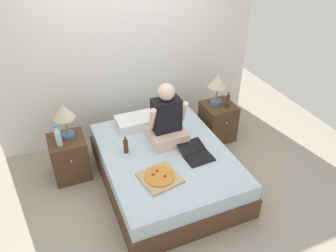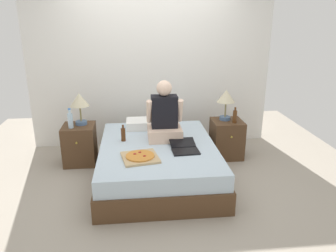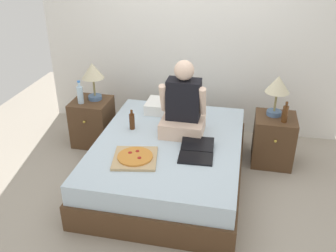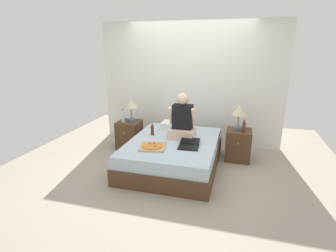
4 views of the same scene
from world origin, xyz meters
name	(u,v)px [view 2 (image 2 of 4)]	position (x,y,z in m)	size (l,w,h in m)	color
ground_plane	(158,177)	(0.00, 0.00, 0.00)	(5.79, 5.79, 0.00)	#9E9384
wall_back	(151,67)	(0.00, 1.32, 1.25)	(3.79, 0.12, 2.50)	silver
bed	(158,162)	(0.00, 0.00, 0.23)	(1.49, 1.93, 0.47)	#4C331E
nightstand_left	(80,144)	(-1.07, 0.59, 0.28)	(0.44, 0.47, 0.56)	#4C331E
lamp_on_left_nightstand	(79,102)	(-1.03, 0.64, 0.89)	(0.26, 0.26, 0.45)	#4C6B93
water_bottle	(70,120)	(-1.15, 0.50, 0.67)	(0.07, 0.07, 0.28)	silver
nightstand_right	(227,139)	(1.07, 0.59, 0.28)	(0.44, 0.47, 0.56)	#4C331E
lamp_on_right_nightstand	(226,98)	(1.04, 0.64, 0.89)	(0.26, 0.26, 0.45)	#4C6B93
beer_bottle	(235,116)	(1.14, 0.49, 0.66)	(0.06, 0.06, 0.23)	#512D14
pillow	(144,124)	(-0.14, 0.68, 0.53)	(0.52, 0.34, 0.12)	white
person_seated	(164,118)	(0.11, 0.21, 0.75)	(0.47, 0.40, 0.78)	beige
laptop	(184,148)	(0.31, -0.21, 0.49)	(0.34, 0.43, 0.07)	black
pizza_box	(140,157)	(-0.23, -0.40, 0.49)	(0.46, 0.46, 0.04)	tan
beer_bottle_on_bed	(123,134)	(-0.44, 0.18, 0.56)	(0.06, 0.06, 0.22)	#4C2811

